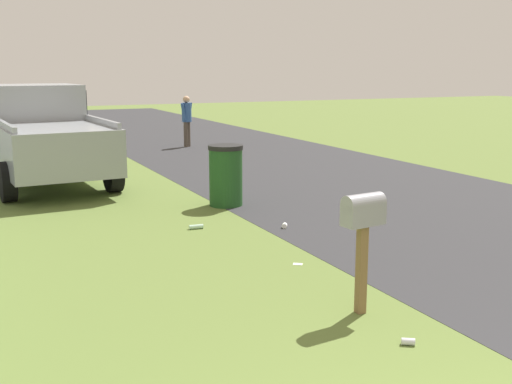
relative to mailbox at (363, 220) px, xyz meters
name	(u,v)px	position (x,y,z in m)	size (l,w,h in m)	color
road_asphalt	(456,218)	(2.79, -3.81, -0.98)	(60.00, 6.47, 0.01)	#2D2D30
mailbox	(363,220)	(0.00, 0.00, 0.00)	(0.25, 0.46, 1.24)	brown
pickup_truck	(40,131)	(9.42, 2.00, 0.13)	(5.69, 2.54, 2.09)	#93999E
trash_bin	(226,175)	(5.32, -0.70, -0.43)	(0.63, 0.63, 1.10)	#1E4C1E
pedestrian	(187,118)	(13.80, -2.86, -0.07)	(0.36, 0.47, 1.59)	#4C4238
litter_bottle_midfield_b	(196,227)	(3.93, 0.37, -0.95)	(0.07, 0.07, 0.22)	#B2D8BF
litter_wrapper_far_scatter	(298,264)	(1.69, -0.20, -0.98)	(0.12, 0.08, 0.01)	silver
litter_cup_midfield_a	(285,226)	(3.40, -0.90, -0.94)	(0.08, 0.08, 0.10)	white
litter_can_by_mailbox	(408,342)	(-0.83, 0.04, -0.95)	(0.07, 0.07, 0.12)	silver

